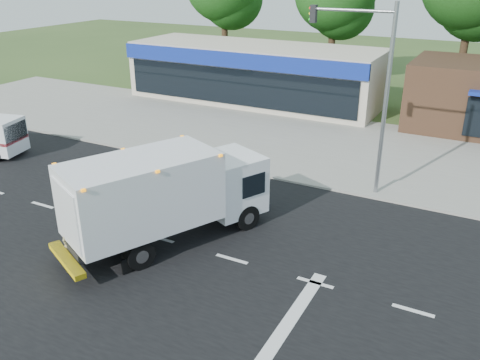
{
  "coord_description": "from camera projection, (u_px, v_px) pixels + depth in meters",
  "views": [
    {
      "loc": [
        7.17,
        -13.0,
        9.29
      ],
      "look_at": [
        -1.12,
        2.71,
        1.7
      ],
      "focal_mm": 38.0,
      "sensor_mm": 36.0,
      "label": 1
    }
  ],
  "objects": [
    {
      "name": "ems_box_truck",
      "position": [
        164.0,
        192.0,
        17.66
      ],
      "size": [
        5.42,
        7.93,
        3.4
      ],
      "rotation": [
        0.0,
        0.0,
        1.13
      ],
      "color": "black",
      "rests_on": "ground"
    },
    {
      "name": "retail_strip_mall",
      "position": [
        255.0,
        73.0,
        36.58
      ],
      "size": [
        18.0,
        6.2,
        4.0
      ],
      "color": "beige",
      "rests_on": "ground"
    },
    {
      "name": "ground",
      "position": [
        232.0,
        259.0,
        17.3
      ],
      "size": [
        120.0,
        120.0,
        0.0
      ],
      "primitive_type": "plane",
      "color": "#385123",
      "rests_on": "ground"
    },
    {
      "name": "traffic_signal_pole",
      "position": [
        372.0,
        81.0,
        20.54
      ],
      "size": [
        3.51,
        0.25,
        8.0
      ],
      "color": "gray",
      "rests_on": "ground"
    },
    {
      "name": "emergency_worker",
      "position": [
        73.0,
        238.0,
        16.73
      ],
      "size": [
        0.8,
        0.76,
        1.95
      ],
      "rotation": [
        0.0,
        0.0,
        0.66
      ],
      "color": "#C3B582",
      "rests_on": "ground"
    },
    {
      "name": "sidewalk",
      "position": [
        315.0,
        176.0,
        23.95
      ],
      "size": [
        60.0,
        2.4,
        0.12
      ],
      "primitive_type": "cube",
      "color": "gray",
      "rests_on": "ground"
    },
    {
      "name": "road_asphalt",
      "position": [
        232.0,
        259.0,
        17.3
      ],
      "size": [
        60.0,
        14.0,
        0.02
      ],
      "primitive_type": "cube",
      "color": "black",
      "rests_on": "ground"
    },
    {
      "name": "lane_markings",
      "position": [
        249.0,
        291.0,
        15.62
      ],
      "size": [
        55.2,
        7.0,
        0.01
      ],
      "color": "silver",
      "rests_on": "road_asphalt"
    },
    {
      "name": "parking_apron",
      "position": [
        350.0,
        142.0,
        28.69
      ],
      "size": [
        60.0,
        9.0,
        0.02
      ],
      "primitive_type": "cube",
      "color": "gray",
      "rests_on": "ground"
    }
  ]
}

